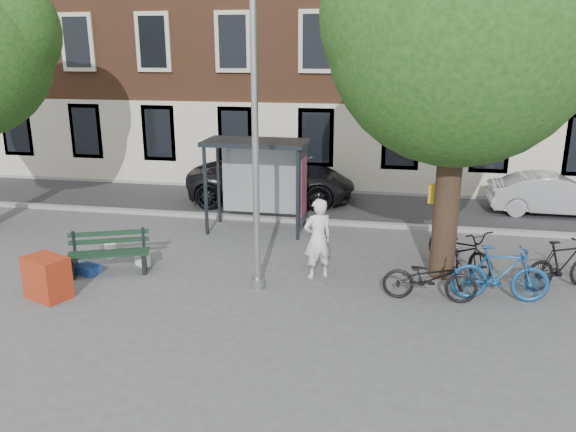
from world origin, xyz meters
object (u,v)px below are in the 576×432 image
(bike_a, at_px, (430,278))
(bike_c, at_px, (460,249))
(car_dark, at_px, (272,179))
(notice_sign, at_px, (435,207))
(bike_b, at_px, (500,274))
(bench, at_px, (109,255))
(painter, at_px, (318,239))
(bike_d, at_px, (563,265))
(car_silver, at_px, (553,194))
(bus_shelter, at_px, (270,165))
(red_stand, at_px, (47,277))
(lamppost, at_px, (256,163))

(bike_a, distance_m, bike_c, 1.90)
(car_dark, relative_size, notice_sign, 2.73)
(notice_sign, bearing_deg, bike_b, -37.70)
(bench, height_order, notice_sign, notice_sign)
(painter, height_order, bike_d, painter)
(bike_d, bearing_deg, car_silver, -37.81)
(bus_shelter, bearing_deg, red_stand, -123.85)
(car_dark, bearing_deg, lamppost, -177.54)
(bench, relative_size, bike_c, 0.89)
(bus_shelter, relative_size, bench, 1.49)
(bus_shelter, relative_size, notice_sign, 1.38)
(bike_a, xyz_separation_m, car_silver, (4.15, 7.34, 0.14))
(red_stand, bearing_deg, car_silver, 35.84)
(painter, bearing_deg, notice_sign, 170.64)
(bike_a, height_order, bike_c, bike_c)
(car_dark, bearing_deg, bike_a, -153.16)
(car_silver, distance_m, notice_sign, 6.86)
(bike_c, xyz_separation_m, notice_sign, (-0.62, 0.11, 0.96))
(painter, height_order, bench, painter)
(painter, xyz_separation_m, car_dark, (-2.47, 6.40, -0.15))
(painter, xyz_separation_m, bike_d, (5.30, 0.33, -0.37))
(bench, distance_m, red_stand, 1.64)
(lamppost, relative_size, notice_sign, 2.96)
(bike_c, height_order, red_stand, bike_c)
(bike_a, relative_size, car_silver, 0.49)
(painter, height_order, bike_a, painter)
(bike_c, bearing_deg, bike_a, -148.84)
(lamppost, relative_size, red_stand, 6.79)
(bench, xyz_separation_m, bike_b, (8.68, 0.08, 0.17))
(bench, relative_size, notice_sign, 0.93)
(bike_c, distance_m, car_silver, 6.55)
(car_dark, xyz_separation_m, red_stand, (-2.95, -8.55, -0.33))
(painter, relative_size, bike_a, 0.97)
(bench, xyz_separation_m, red_stand, (-0.60, -1.52, 0.02))
(car_dark, distance_m, car_silver, 9.07)
(lamppost, distance_m, bike_a, 4.30)
(car_silver, bearing_deg, bike_b, 159.03)
(painter, bearing_deg, bike_c, 164.94)
(bike_b, height_order, car_dark, car_dark)
(bike_c, xyz_separation_m, car_silver, (3.39, 5.60, 0.07))
(lamppost, distance_m, bench, 4.32)
(bike_b, bearing_deg, painter, 79.44)
(bench, distance_m, bike_d, 10.16)
(painter, distance_m, car_dark, 6.86)
(bus_shelter, height_order, bike_a, bus_shelter)
(bus_shelter, distance_m, bike_c, 5.68)
(car_dark, bearing_deg, bike_d, -135.43)
(bus_shelter, xyz_separation_m, notice_sign, (4.40, -2.20, -0.39))
(bus_shelter, distance_m, notice_sign, 4.93)
(bus_shelter, distance_m, bike_d, 7.79)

